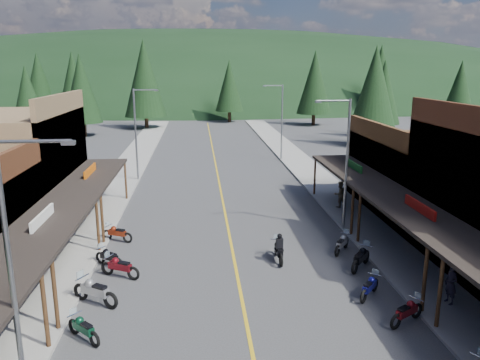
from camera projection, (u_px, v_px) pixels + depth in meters
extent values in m
plane|color=#38383A|center=(241.00, 296.00, 20.60)|extent=(220.00, 220.00, 0.00)
cube|color=gold|center=(220.00, 184.00, 39.95)|extent=(0.15, 90.00, 0.01)
cube|color=gray|center=(116.00, 186.00, 39.17)|extent=(3.40, 94.00, 0.15)
cube|color=gray|center=(319.00, 182.00, 40.69)|extent=(3.40, 94.00, 0.15)
cylinder|color=#472D19|center=(45.00, 312.00, 16.32)|extent=(0.16, 0.16, 3.00)
cube|color=#3F2111|center=(9.00, 223.00, 20.62)|extent=(0.30, 9.00, 6.20)
cube|color=black|center=(43.00, 224.00, 20.77)|extent=(3.20, 9.00, 0.18)
cylinder|color=#472D19|center=(55.00, 295.00, 17.48)|extent=(0.16, 0.16, 3.00)
cylinder|color=#472D19|center=(98.00, 226.00, 25.03)|extent=(0.16, 0.16, 3.00)
cube|color=silver|center=(43.00, 220.00, 20.72)|extent=(0.12, 3.00, 0.70)
cube|color=brown|center=(4.00, 170.00, 29.48)|extent=(8.00, 10.20, 7.00)
cube|color=brown|center=(66.00, 159.00, 29.67)|extent=(0.30, 10.20, 8.20)
cube|color=black|center=(90.00, 176.00, 30.06)|extent=(3.20, 10.20, 0.18)
cylinder|color=#472D19|center=(102.00, 219.00, 26.19)|extent=(0.16, 0.16, 3.00)
cylinder|color=#472D19|center=(126.00, 181.00, 34.90)|extent=(0.16, 0.16, 3.00)
cube|color=#CC590C|center=(90.00, 172.00, 30.01)|extent=(0.12, 3.00, 0.70)
cylinder|color=#472D19|center=(440.00, 294.00, 17.58)|extent=(0.16, 0.16, 3.00)
cube|color=#562B19|center=(451.00, 191.00, 22.16)|extent=(0.30, 9.00, 8.20)
cube|color=black|center=(419.00, 214.00, 22.29)|extent=(3.20, 9.00, 0.18)
cylinder|color=#472D19|center=(425.00, 280.00, 18.74)|extent=(0.16, 0.16, 3.00)
cylinder|color=#472D19|center=(359.00, 219.00, 26.29)|extent=(0.16, 0.16, 3.00)
cube|color=#B2140F|center=(420.00, 210.00, 22.25)|extent=(0.12, 3.00, 0.70)
cube|color=#4C2D16|center=(428.00, 176.00, 32.16)|extent=(8.00, 10.20, 5.00)
cube|color=#4C2D16|center=(375.00, 168.00, 31.69)|extent=(0.30, 10.20, 6.20)
cube|color=black|center=(354.00, 170.00, 31.58)|extent=(3.20, 10.20, 0.18)
cylinder|color=#472D19|center=(352.00, 212.00, 27.45)|extent=(0.16, 0.16, 3.00)
cylinder|color=#472D19|center=(315.00, 177.00, 36.16)|extent=(0.16, 0.16, 3.00)
cube|color=#14591E|center=(354.00, 167.00, 31.54)|extent=(0.12, 3.00, 0.70)
cylinder|color=gray|center=(11.00, 278.00, 13.22)|extent=(0.16, 0.16, 8.00)
cylinder|color=gray|center=(33.00, 141.00, 12.39)|extent=(2.00, 0.10, 0.10)
cube|color=gray|center=(68.00, 143.00, 12.48)|extent=(0.35, 0.18, 0.12)
cylinder|color=gray|center=(136.00, 136.00, 40.32)|extent=(0.16, 0.16, 8.00)
cylinder|color=gray|center=(145.00, 90.00, 39.48)|extent=(2.00, 0.10, 0.10)
cube|color=gray|center=(156.00, 90.00, 39.57)|extent=(0.35, 0.18, 0.12)
cylinder|color=gray|center=(347.00, 166.00, 28.01)|extent=(0.16, 0.16, 8.00)
cylinder|color=gray|center=(333.00, 101.00, 27.00)|extent=(2.00, 0.10, 0.10)
cube|color=gray|center=(318.00, 102.00, 26.94)|extent=(0.35, 0.18, 0.12)
cylinder|color=gray|center=(282.00, 123.00, 49.30)|extent=(0.16, 0.16, 8.00)
cylinder|color=gray|center=(273.00, 86.00, 48.29)|extent=(2.00, 0.10, 0.10)
cube|color=gray|center=(264.00, 86.00, 48.22)|extent=(0.35, 0.18, 0.12)
ellipsoid|color=black|center=(203.00, 98.00, 151.23)|extent=(310.00, 140.00, 60.00)
cylinder|color=black|center=(76.00, 116.00, 86.00)|extent=(0.60, 0.60, 2.00)
cone|color=black|center=(73.00, 81.00, 84.52)|extent=(5.88, 5.88, 10.50)
cylinder|color=black|center=(147.00, 122.00, 75.61)|extent=(0.60, 0.60, 2.00)
cone|color=black|center=(145.00, 78.00, 73.95)|extent=(6.72, 6.72, 12.00)
cylinder|color=black|center=(229.00, 117.00, 84.58)|extent=(0.60, 0.60, 2.00)
cone|color=black|center=(229.00, 86.00, 83.27)|extent=(5.04, 5.04, 9.00)
cylinder|color=black|center=(313.00, 119.00, 79.99)|extent=(0.60, 0.60, 2.00)
cone|color=black|center=(315.00, 82.00, 78.51)|extent=(5.88, 5.88, 10.50)
cylinder|color=black|center=(378.00, 112.00, 93.01)|extent=(0.60, 0.60, 2.00)
cone|color=black|center=(380.00, 76.00, 91.35)|extent=(6.72, 6.72, 12.00)
cylinder|color=black|center=(457.00, 115.00, 86.31)|extent=(0.60, 0.60, 2.00)
cone|color=black|center=(460.00, 85.00, 85.01)|extent=(5.04, 5.04, 9.00)
cylinder|color=black|center=(42.00, 113.00, 91.10)|extent=(0.60, 0.60, 2.00)
cone|color=black|center=(39.00, 80.00, 89.62)|extent=(5.88, 5.88, 10.50)
cylinder|color=black|center=(32.00, 141.00, 57.14)|extent=(0.60, 0.60, 2.00)
cone|color=black|center=(28.00, 99.00, 55.96)|extent=(4.48, 4.48, 8.00)
cylinder|color=black|center=(381.00, 131.00, 66.00)|extent=(0.60, 0.60, 2.00)
cone|color=black|center=(383.00, 92.00, 64.73)|extent=(4.93, 4.93, 8.80)
cylinder|color=black|center=(85.00, 130.00, 67.17)|extent=(0.60, 0.60, 2.00)
cone|color=black|center=(81.00, 88.00, 65.80)|extent=(5.38, 5.38, 9.60)
cylinder|color=black|center=(371.00, 138.00, 58.88)|extent=(0.60, 0.60, 2.00)
cone|color=black|center=(374.00, 88.00, 57.41)|extent=(5.82, 5.82, 10.40)
imported|color=black|center=(451.00, 284.00, 19.45)|extent=(0.51, 0.70, 1.77)
imported|color=brown|center=(340.00, 194.00, 32.89)|extent=(1.04, 0.83, 1.87)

